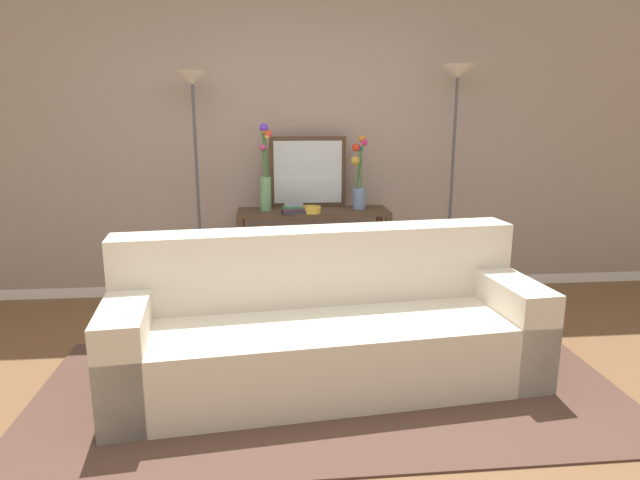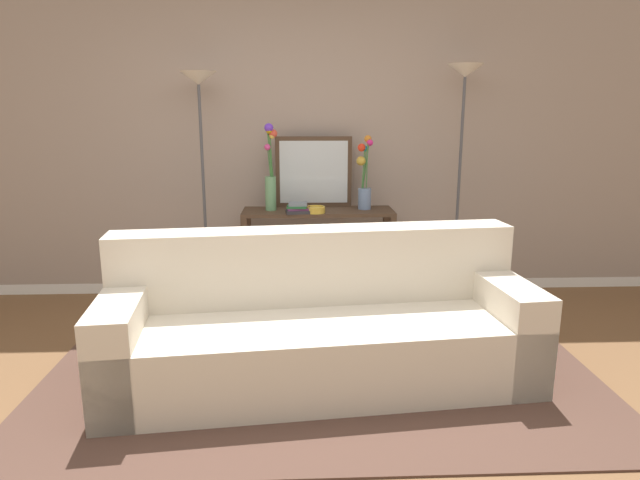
{
  "view_description": "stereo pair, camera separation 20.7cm",
  "coord_description": "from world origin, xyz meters",
  "px_view_note": "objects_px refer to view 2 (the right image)",
  "views": [
    {
      "loc": [
        -0.14,
        -2.56,
        1.58
      ],
      "look_at": [
        0.22,
        1.15,
        0.71
      ],
      "focal_mm": 31.03,
      "sensor_mm": 36.0,
      "label": 1
    },
    {
      "loc": [
        0.07,
        -2.58,
        1.58
      ],
      "look_at": [
        0.22,
        1.15,
        0.71
      ],
      "focal_mm": 31.03,
      "sensor_mm": 36.0,
      "label": 2
    }
  ],
  "objects_px": {
    "floor_lamp_left": "(201,125)",
    "vase_tall_flowers": "(271,174)",
    "book_row_under_console": "(277,296)",
    "vase_short_flowers": "(364,180)",
    "couch": "(320,329)",
    "console_table": "(318,239)",
    "floor_lamp_right": "(463,118)",
    "wall_mirror": "(314,172)",
    "fruit_bowl": "(316,210)",
    "book_stack": "(298,208)"
  },
  "relations": [
    {
      "from": "couch",
      "to": "floor_lamp_left",
      "type": "xyz_separation_m",
      "value": [
        -0.88,
        1.38,
        1.16
      ]
    },
    {
      "from": "couch",
      "to": "console_table",
      "type": "relative_size",
      "value": 2.06
    },
    {
      "from": "couch",
      "to": "book_row_under_console",
      "type": "relative_size",
      "value": 7.85
    },
    {
      "from": "vase_short_flowers",
      "to": "fruit_bowl",
      "type": "xyz_separation_m",
      "value": [
        -0.41,
        -0.17,
        -0.21
      ]
    },
    {
      "from": "console_table",
      "to": "fruit_bowl",
      "type": "bearing_deg",
      "value": -101.16
    },
    {
      "from": "book_stack",
      "to": "couch",
      "type": "bearing_deg",
      "value": -84.51
    },
    {
      "from": "console_table",
      "to": "vase_tall_flowers",
      "type": "xyz_separation_m",
      "value": [
        -0.38,
        -0.0,
        0.54
      ]
    },
    {
      "from": "floor_lamp_left",
      "to": "vase_short_flowers",
      "type": "relative_size",
      "value": 3.13
    },
    {
      "from": "floor_lamp_right",
      "to": "wall_mirror",
      "type": "height_order",
      "value": "floor_lamp_right"
    },
    {
      "from": "vase_tall_flowers",
      "to": "vase_short_flowers",
      "type": "relative_size",
      "value": 1.16
    },
    {
      "from": "vase_tall_flowers",
      "to": "book_stack",
      "type": "relative_size",
      "value": 3.32
    },
    {
      "from": "floor_lamp_left",
      "to": "fruit_bowl",
      "type": "height_order",
      "value": "floor_lamp_left"
    },
    {
      "from": "vase_tall_flowers",
      "to": "book_stack",
      "type": "bearing_deg",
      "value": -31.72
    },
    {
      "from": "wall_mirror",
      "to": "console_table",
      "type": "bearing_deg",
      "value": -79.73
    },
    {
      "from": "console_table",
      "to": "vase_tall_flowers",
      "type": "distance_m",
      "value": 0.66
    },
    {
      "from": "floor_lamp_right",
      "to": "couch",
      "type": "bearing_deg",
      "value": -131.0
    },
    {
      "from": "console_table",
      "to": "vase_short_flowers",
      "type": "bearing_deg",
      "value": 5.8
    },
    {
      "from": "wall_mirror",
      "to": "vase_tall_flowers",
      "type": "distance_m",
      "value": 0.39
    },
    {
      "from": "couch",
      "to": "vase_tall_flowers",
      "type": "distance_m",
      "value": 1.62
    },
    {
      "from": "floor_lamp_left",
      "to": "book_stack",
      "type": "height_order",
      "value": "floor_lamp_left"
    },
    {
      "from": "console_table",
      "to": "book_row_under_console",
      "type": "bearing_deg",
      "value": 180.0
    },
    {
      "from": "couch",
      "to": "console_table",
      "type": "distance_m",
      "value": 1.4
    },
    {
      "from": "vase_tall_flowers",
      "to": "floor_lamp_right",
      "type": "bearing_deg",
      "value": -0.16
    },
    {
      "from": "book_row_under_console",
      "to": "floor_lamp_left",
      "type": "bearing_deg",
      "value": -179.45
    },
    {
      "from": "vase_short_flowers",
      "to": "fruit_bowl",
      "type": "distance_m",
      "value": 0.49
    },
    {
      "from": "couch",
      "to": "fruit_bowl",
      "type": "bearing_deg",
      "value": 89.16
    },
    {
      "from": "couch",
      "to": "floor_lamp_right",
      "type": "relative_size",
      "value": 1.31
    },
    {
      "from": "floor_lamp_right",
      "to": "book_row_under_console",
      "type": "height_order",
      "value": "floor_lamp_right"
    },
    {
      "from": "fruit_bowl",
      "to": "console_table",
      "type": "bearing_deg",
      "value": 78.84
    },
    {
      "from": "fruit_bowl",
      "to": "book_row_under_console",
      "type": "relative_size",
      "value": 0.47
    },
    {
      "from": "floor_lamp_left",
      "to": "vase_short_flowers",
      "type": "bearing_deg",
      "value": 1.95
    },
    {
      "from": "vase_short_flowers",
      "to": "book_row_under_console",
      "type": "bearing_deg",
      "value": -176.95
    },
    {
      "from": "couch",
      "to": "wall_mirror",
      "type": "height_order",
      "value": "wall_mirror"
    },
    {
      "from": "console_table",
      "to": "floor_lamp_left",
      "type": "bearing_deg",
      "value": -179.65
    },
    {
      "from": "vase_short_flowers",
      "to": "fruit_bowl",
      "type": "bearing_deg",
      "value": -157.74
    },
    {
      "from": "floor_lamp_right",
      "to": "book_row_under_console",
      "type": "relative_size",
      "value": 6.0
    },
    {
      "from": "couch",
      "to": "vase_short_flowers",
      "type": "xyz_separation_m",
      "value": [
        0.42,
        1.42,
        0.71
      ]
    },
    {
      "from": "floor_lamp_right",
      "to": "book_stack",
      "type": "height_order",
      "value": "floor_lamp_right"
    },
    {
      "from": "wall_mirror",
      "to": "vase_short_flowers",
      "type": "xyz_separation_m",
      "value": [
        0.41,
        -0.13,
        -0.06
      ]
    },
    {
      "from": "couch",
      "to": "console_table",
      "type": "xyz_separation_m",
      "value": [
        0.04,
        1.38,
        0.23
      ]
    },
    {
      "from": "wall_mirror",
      "to": "book_row_under_console",
      "type": "xyz_separation_m",
      "value": [
        -0.32,
        -0.17,
        -1.03
      ]
    },
    {
      "from": "book_stack",
      "to": "wall_mirror",
      "type": "bearing_deg",
      "value": 66.2
    },
    {
      "from": "floor_lamp_right",
      "to": "wall_mirror",
      "type": "xyz_separation_m",
      "value": [
        -1.18,
        0.17,
        -0.44
      ]
    },
    {
      "from": "floor_lamp_right",
      "to": "fruit_bowl",
      "type": "relative_size",
      "value": 12.66
    },
    {
      "from": "floor_lamp_right",
      "to": "console_table",
      "type": "bearing_deg",
      "value": 179.72
    },
    {
      "from": "floor_lamp_left",
      "to": "vase_tall_flowers",
      "type": "distance_m",
      "value": 0.66
    },
    {
      "from": "console_table",
      "to": "vase_tall_flowers",
      "type": "bearing_deg",
      "value": -179.79
    },
    {
      "from": "book_row_under_console",
      "to": "vase_short_flowers",
      "type": "bearing_deg",
      "value": 3.05
    },
    {
      "from": "couch",
      "to": "vase_short_flowers",
      "type": "height_order",
      "value": "vase_short_flowers"
    },
    {
      "from": "floor_lamp_right",
      "to": "vase_tall_flowers",
      "type": "bearing_deg",
      "value": 179.84
    }
  ]
}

